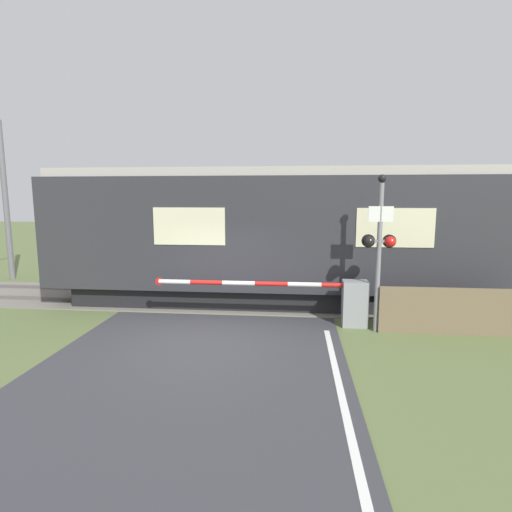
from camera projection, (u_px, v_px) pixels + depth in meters
The scene contains 7 objects.
ground_plane at pixel (207, 343), 8.66m from camera, with size 80.00×80.00×0.00m, color #5B6B3D.
track_bed at pixel (233, 299), 12.29m from camera, with size 36.00×3.20×0.13m.
train at pixel (381, 236), 11.57m from camera, with size 19.20×3.14×3.92m.
crossing_barrier at pixel (338, 300), 9.75m from camera, with size 5.30×0.44×1.12m.
signal_post at pixel (379, 244), 9.09m from camera, with size 0.77×0.26×3.63m.
catenary_pole at pixel (4, 198), 14.91m from camera, with size 0.20×1.90×5.93m.
roadside_fence at pixel (454, 312), 9.07m from camera, with size 3.34×0.06×1.10m.
Camera 1 is at (1.89, -8.14, 3.13)m, focal length 28.00 mm.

